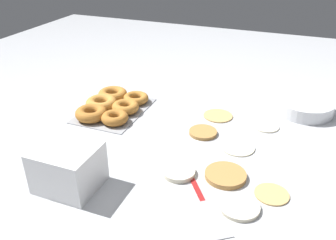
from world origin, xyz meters
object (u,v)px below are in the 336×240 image
at_px(pancake_7, 178,172).
at_px(container_stack, 68,167).
at_px(pancake_1, 266,126).
at_px(donut_tray, 111,105).
at_px(pancake_0, 238,147).
at_px(pancake_6, 272,194).
at_px(spatula, 207,210).
at_px(pancake_5, 218,115).
at_px(pancake_4, 239,207).
at_px(pancake_3, 204,133).
at_px(pancake_2, 225,175).
at_px(batter_bowl, 304,106).

distance_m(pancake_7, container_stack, 0.30).
height_order(pancake_1, donut_tray, donut_tray).
relative_size(pancake_0, pancake_6, 1.18).
bearing_deg(spatula, pancake_5, 156.23).
bearing_deg(pancake_6, pancake_4, -39.83).
height_order(pancake_3, pancake_5, pancake_3).
distance_m(pancake_0, container_stack, 0.52).
distance_m(pancake_0, pancake_7, 0.23).
bearing_deg(pancake_0, pancake_2, -0.24).
relative_size(pancake_0, pancake_7, 1.13).
xyz_separation_m(pancake_7, batter_bowl, (-0.53, 0.30, 0.02)).
relative_size(pancake_0, pancake_2, 0.92).
xyz_separation_m(pancake_1, donut_tray, (0.09, -0.56, 0.02)).
bearing_deg(batter_bowl, pancake_2, -19.78).
bearing_deg(spatula, batter_bowl, 128.28).
distance_m(pancake_3, pancake_5, 0.14).
xyz_separation_m(pancake_1, pancake_2, (0.33, -0.06, 0.00)).
xyz_separation_m(pancake_2, pancake_3, (-0.20, -0.12, -0.00)).
height_order(pancake_5, batter_bowl, batter_bowl).
bearing_deg(batter_bowl, pancake_7, -30.00).
bearing_deg(pancake_0, donut_tray, -99.41).
relative_size(pancake_0, pancake_3, 1.13).
bearing_deg(pancake_7, pancake_4, 67.89).
relative_size(pancake_3, donut_tray, 0.31).
height_order(pancake_0, pancake_5, same).
xyz_separation_m(pancake_6, container_stack, (0.16, -0.51, 0.05)).
bearing_deg(pancake_1, pancake_6, 10.33).
bearing_deg(donut_tray, pancake_7, 53.20).
relative_size(pancake_4, pancake_7, 1.08).
bearing_deg(pancake_1, pancake_3, -55.91).
xyz_separation_m(pancake_5, container_stack, (0.53, -0.27, 0.05)).
bearing_deg(pancake_7, spatula, 46.03).
xyz_separation_m(pancake_5, spatula, (0.49, 0.10, -0.00)).
height_order(pancake_2, pancake_7, same).
relative_size(container_stack, spatula, 0.62).
xyz_separation_m(pancake_3, batter_bowl, (-0.29, 0.30, 0.02)).
height_order(pancake_3, container_stack, container_stack).
distance_m(pancake_7, batter_bowl, 0.61).
bearing_deg(pancake_1, pancake_0, -20.47).
bearing_deg(donut_tray, pancake_2, 63.85).
distance_m(pancake_3, pancake_4, 0.36).
bearing_deg(pancake_7, batter_bowl, 150.00).
bearing_deg(donut_tray, container_stack, 15.43).
xyz_separation_m(pancake_5, pancake_7, (0.38, -0.02, 0.00)).
xyz_separation_m(pancake_4, batter_bowl, (-0.60, 0.12, 0.02)).
height_order(pancake_7, donut_tray, donut_tray).
distance_m(batter_bowl, spatula, 0.67).
xyz_separation_m(pancake_2, donut_tray, (-0.24, -0.50, 0.01)).
relative_size(pancake_2, pancake_6, 1.29).
distance_m(pancake_5, batter_bowl, 0.33).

